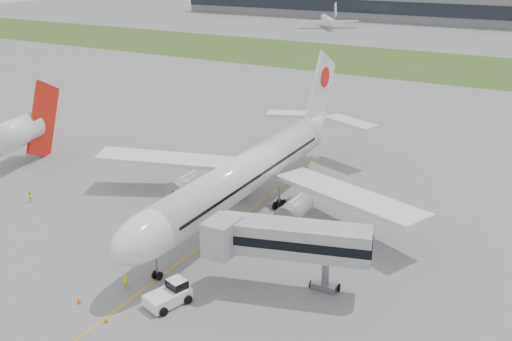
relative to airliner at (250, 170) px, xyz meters
The scene contains 14 objects.
ground 7.47m from the airliner, 90.00° to the right, with size 600.00×600.00×0.00m, color slate.
apron_markings 11.38m from the airliner, 90.00° to the right, with size 70.00×70.00×0.04m, color gold, non-canonical shape.
grass_strip 115.27m from the airliner, 90.00° to the left, with size 600.00×50.00×0.02m, color #344E1D.
terminal_building 225.01m from the airliner, 90.00° to the left, with size 320.00×22.30×14.00m.
control_tower 244.38m from the airliner, 111.62° to the left, with size 12.00×12.00×56.00m, color gray, non-canonical shape.
airliner is the anchor object (origin of this frame).
pushback_tug 23.45m from the airliner, 80.39° to the right, with size 3.93×4.87×2.22m.
jet_bridge 19.32m from the airliner, 50.64° to the right, with size 15.74×8.65×7.49m.
safety_cone_left 27.96m from the airliner, 98.29° to the right, with size 0.44×0.44×0.60m, color #EF550C.
safety_cone_right 28.69m from the airliner, 88.98° to the right, with size 0.37×0.37×0.50m, color #EF550C.
ground_crew_near 23.33m from the airliner, 94.41° to the right, with size 0.63×0.42×1.74m, color yellow.
ground_crew_far 30.63m from the airliner, 155.35° to the right, with size 0.84×0.65×1.72m, color #F9FA29.
neighbor_aircraft 41.05m from the airliner, behind, with size 7.05×16.71×13.48m.
distant_aircraft_left 193.96m from the airliner, 109.24° to the left, with size 26.66×23.53×10.20m, color silver, non-canonical shape.
Camera 1 is at (34.22, -55.26, 32.29)m, focal length 40.00 mm.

